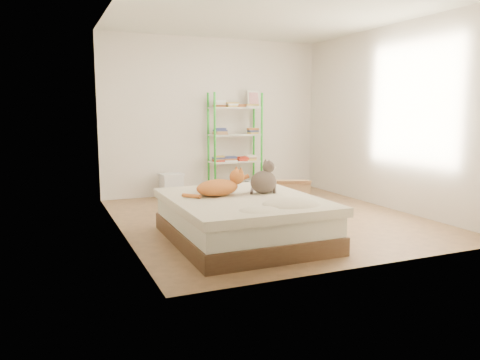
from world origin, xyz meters
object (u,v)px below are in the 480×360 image
shelf_unit (235,145)px  cardboard_box (292,193)px  bed (242,219)px  white_bin (171,186)px  orange_cat (217,185)px  grey_cat (264,177)px

shelf_unit → cardboard_box: shelf_unit is taller
bed → white_bin: size_ratio=4.63×
white_bin → cardboard_box: bearing=-37.5°
shelf_unit → orange_cat: bearing=-116.3°
grey_cat → cardboard_box: 1.89m
orange_cat → white_bin: bearing=79.5°
bed → orange_cat: 0.45m
cardboard_box → white_bin: size_ratio=1.56×
shelf_unit → white_bin: (-1.13, -0.03, -0.63)m
grey_cat → shelf_unit: 2.74m
grey_cat → white_bin: size_ratio=0.91×
cardboard_box → bed: bearing=-111.6°
shelf_unit → white_bin: bearing=-178.4°
grey_cat → cardboard_box: grey_cat is taller
grey_cat → white_bin: bearing=5.5°
bed → white_bin: 2.71m
grey_cat → cardboard_box: (1.16, 1.41, -0.49)m
orange_cat → white_bin: 2.59m
white_bin → shelf_unit: bearing=1.6°
bed → cardboard_box: size_ratio=2.98×
grey_cat → white_bin: 2.67m
orange_cat → bed: bearing=-42.4°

